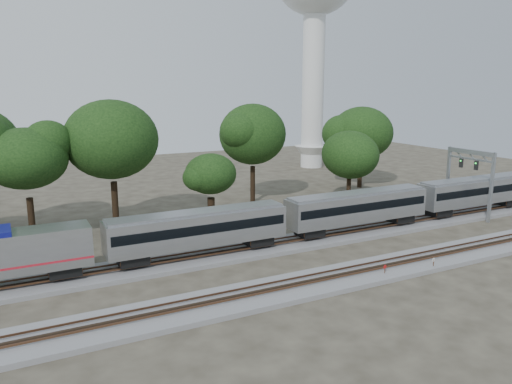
{
  "coord_description": "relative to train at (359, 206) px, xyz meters",
  "views": [
    {
      "loc": [
        -21.72,
        -36.1,
        16.11
      ],
      "look_at": [
        -0.68,
        5.0,
        6.24
      ],
      "focal_mm": 35.0,
      "sensor_mm": 36.0,
      "label": 1
    }
  ],
  "objects": [
    {
      "name": "tree_2",
      "position": [
        -32.19,
        13.1,
        5.69
      ],
      "size": [
        9.03,
        9.03,
        12.73
      ],
      "color": "black",
      "rests_on": "ground"
    },
    {
      "name": "track_far",
      "position": [
        -12.5,
        0.0,
        -2.97
      ],
      "size": [
        160.0,
        5.0,
        0.73
      ],
      "color": "slate",
      "rests_on": "ground"
    },
    {
      "name": "tree_6",
      "position": [
        7.51,
        11.57,
        3.79
      ],
      "size": [
        7.1,
        7.1,
        10.01
      ],
      "color": "black",
      "rests_on": "ground"
    },
    {
      "name": "track_near",
      "position": [
        -12.5,
        -10.0,
        -2.97
      ],
      "size": [
        160.0,
        5.0,
        0.73
      ],
      "color": "slate",
      "rests_on": "ground"
    },
    {
      "name": "tree_7",
      "position": [
        16.72,
        20.66,
        5.6
      ],
      "size": [
        8.93,
        8.93,
        12.59
      ],
      "color": "black",
      "rests_on": "ground"
    },
    {
      "name": "switch_lever",
      "position": [
        -5.08,
        -11.88,
        -3.02
      ],
      "size": [
        0.54,
        0.38,
        0.3
      ],
      "primitive_type": "cube",
      "rotation": [
        0.0,
        0.0,
        -0.17
      ],
      "color": "#512D19",
      "rests_on": "ground"
    },
    {
      "name": "switch_stand_white",
      "position": [
        -1.04,
        -11.93,
        -2.43
      ],
      "size": [
        0.37,
        0.11,
        1.16
      ],
      "rotation": [
        0.0,
        0.0,
        0.21
      ],
      "color": "#512D19",
      "rests_on": "ground"
    },
    {
      "name": "tree_5",
      "position": [
        -3.48,
        18.95,
        6.4
      ],
      "size": [
        9.75,
        9.75,
        13.74
      ],
      "color": "black",
      "rests_on": "ground"
    },
    {
      "name": "tree_3",
      "position": [
        -23.41,
        14.05,
        7.11
      ],
      "size": [
        10.46,
        10.46,
        14.75
      ],
      "color": "black",
      "rests_on": "ground"
    },
    {
      "name": "train",
      "position": [
        0.0,
        0.0,
        0.0
      ],
      "size": [
        89.23,
        3.07,
        4.53
      ],
      "color": "#B5B8BC",
      "rests_on": "ground"
    },
    {
      "name": "ground",
      "position": [
        -12.5,
        -6.0,
        -3.17
      ],
      "size": [
        160.0,
        160.0,
        0.0
      ],
      "primitive_type": "plane",
      "color": "#383328",
      "rests_on": "ground"
    },
    {
      "name": "switch_stand_red",
      "position": [
        -6.06,
        -11.29,
        -2.44
      ],
      "size": [
        0.36,
        0.11,
        1.14
      ],
      "rotation": [
        0.0,
        0.0,
        0.23
      ],
      "color": "#512D19",
      "rests_on": "ground"
    },
    {
      "name": "water_tower",
      "position": [
        21.27,
        41.74,
        27.8
      ],
      "size": [
        15.1,
        15.1,
        41.81
      ],
      "color": "silver",
      "rests_on": "ground"
    },
    {
      "name": "tree_4",
      "position": [
        -13.05,
        10.77,
        2.93
      ],
      "size": [
        6.23,
        6.23,
        8.79
      ],
      "color": "black",
      "rests_on": "ground"
    },
    {
      "name": "signal_gantry",
      "position": [
        17.03,
        0.0,
        2.96
      ],
      "size": [
        0.58,
        6.92,
        8.41
      ],
      "color": "gray",
      "rests_on": "ground"
    }
  ]
}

